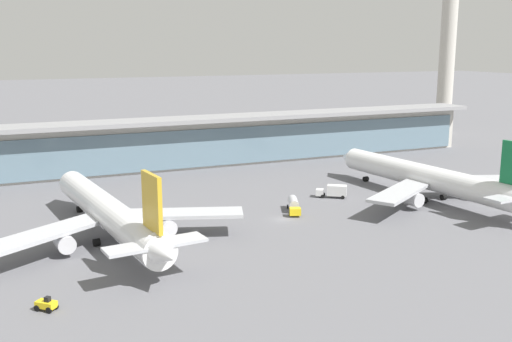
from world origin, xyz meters
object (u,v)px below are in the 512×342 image
service_truck_mid_apron_white (334,191)px  airliner_left_stand (110,213)px  service_truck_under_wing_yellow (46,304)px  control_tower (449,25)px  airliner_centre_stand (430,178)px  service_truck_near_nose_yellow (294,205)px

service_truck_mid_apron_white → airliner_left_stand: bearing=-168.8°
service_truck_under_wing_yellow → control_tower: bearing=34.0°
airliner_centre_stand → service_truck_near_nose_yellow: (-34.19, 3.82, -3.68)m
airliner_centre_stand → service_truck_mid_apron_white: size_ratio=8.82×
airliner_left_stand → service_truck_under_wing_yellow: airliner_left_stand is taller
airliner_left_stand → service_truck_mid_apron_white: airliner_left_stand is taller
service_truck_mid_apron_white → service_truck_near_nose_yellow: bearing=-153.3°
service_truck_under_wing_yellow → airliner_left_stand: bearing=62.7°
control_tower → airliner_centre_stand: bearing=-132.6°
airliner_left_stand → service_truck_near_nose_yellow: (40.59, 3.58, -3.68)m
service_truck_mid_apron_white → control_tower: control_tower is taller
airliner_left_stand → service_truck_mid_apron_white: bearing=11.2°
service_truck_near_nose_yellow → service_truck_mid_apron_white: (14.67, 7.37, -0.02)m
airliner_left_stand → airliner_centre_stand: (74.78, -0.25, 0.00)m
airliner_centre_stand → control_tower: bearing=47.4°
service_truck_under_wing_yellow → control_tower: size_ratio=0.04×
service_truck_near_nose_yellow → service_truck_mid_apron_white: 16.41m
airliner_left_stand → airliner_centre_stand: 74.79m
airliner_centre_stand → service_truck_under_wing_yellow: 92.69m
airliner_left_stand → airliner_centre_stand: size_ratio=1.00×
service_truck_near_nose_yellow → control_tower: (114.75, 83.83, 42.50)m
service_truck_near_nose_yellow → service_truck_under_wing_yellow: service_truck_near_nose_yellow is taller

